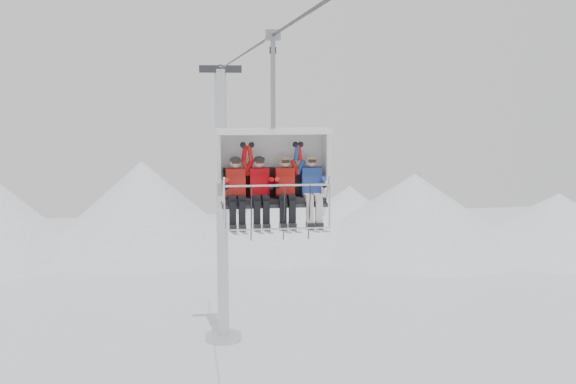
{
  "coord_description": "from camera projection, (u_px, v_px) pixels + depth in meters",
  "views": [
    {
      "loc": [
        -1.86,
        -12.64,
        12.12
      ],
      "look_at": [
        0.0,
        0.0,
        10.38
      ],
      "focal_mm": 45.0,
      "sensor_mm": 36.0,
      "label": 1
    }
  ],
  "objects": [
    {
      "name": "ridgeline",
      "position": [
        187.0,
        217.0,
        54.9
      ],
      "size": [
        72.0,
        21.0,
        7.0
      ],
      "color": "white",
      "rests_on": "ground"
    },
    {
      "name": "lift_tower_right",
      "position": [
        222.0,
        226.0,
        35.08
      ],
      "size": [
        2.0,
        1.8,
        13.48
      ],
      "color": "#BBBEC3",
      "rests_on": "ground"
    },
    {
      "name": "haul_cable",
      "position": [
        288.0,
        25.0,
        12.5
      ],
      "size": [
        0.06,
        50.0,
        0.06
      ],
      "primitive_type": "cylinder",
      "rotation": [
        1.57,
        0.0,
        0.0
      ],
      "color": "#303035",
      "rests_on": "lift_tower_left"
    },
    {
      "name": "chairlift_carrier",
      "position": [
        273.0,
        165.0,
        15.03
      ],
      "size": [
        2.31,
        1.17,
        3.98
      ],
      "color": "black",
      "rests_on": "haul_cable"
    },
    {
      "name": "skier_far_left",
      "position": [
        236.0,
        189.0,
        14.68
      ],
      "size": [
        0.4,
        1.69,
        1.58
      ],
      "color": "#B41914",
      "rests_on": "chairlift_carrier"
    },
    {
      "name": "skier_center_left",
      "position": [
        260.0,
        189.0,
        14.75
      ],
      "size": [
        0.4,
        1.69,
        1.58
      ],
      "color": "#C0050C",
      "rests_on": "chairlift_carrier"
    },
    {
      "name": "skier_center_right",
      "position": [
        285.0,
        188.0,
        14.82
      ],
      "size": [
        0.4,
        1.69,
        1.58
      ],
      "color": "#B61710",
      "rests_on": "chairlift_carrier"
    },
    {
      "name": "skier_far_right",
      "position": [
        312.0,
        188.0,
        14.9
      ],
      "size": [
        0.4,
        1.69,
        1.58
      ],
      "color": "navy",
      "rests_on": "chairlift_carrier"
    }
  ]
}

